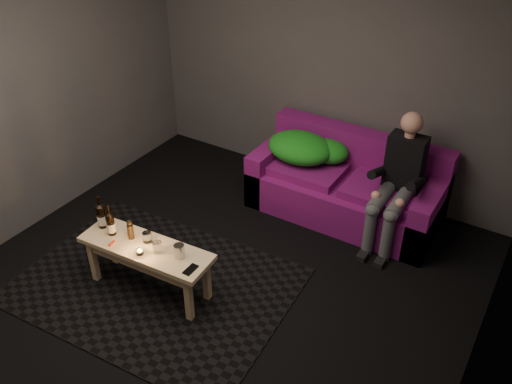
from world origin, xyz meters
TOP-DOWN VIEW (x-y plane):
  - floor at (0.00, 0.00)m, footprint 4.50×4.50m
  - room at (0.00, 0.47)m, footprint 4.50×4.50m
  - rug at (-0.43, -0.01)m, footprint 2.32×1.76m
  - sofa at (0.48, 1.81)m, footprint 1.81×0.81m
  - green_blanket at (0.01, 1.81)m, footprint 0.80×0.54m
  - person at (0.99, 1.67)m, footprint 0.33×0.75m
  - coffee_table at (-0.43, -0.06)m, footprint 1.13×0.42m
  - beer_bottle_a at (-0.90, -0.05)m, footprint 0.07×0.07m
  - beer_bottle_b at (-0.76, -0.08)m, footprint 0.07×0.07m
  - salt_shaker at (-0.62, -0.03)m, footprint 0.04×0.04m
  - pepper_mill at (-0.59, -0.04)m, footprint 0.06×0.06m
  - tumbler_back at (-0.45, -0.01)m, footprint 0.10×0.10m
  - tealight at (-0.40, -0.15)m, footprint 0.06×0.06m
  - tumbler_front at (-0.30, -0.06)m, footprint 0.09×0.09m
  - steel_cup at (-0.12, -0.02)m, footprint 0.10×0.10m
  - smartphone at (0.04, -0.10)m, footprint 0.07×0.13m
  - red_lighter at (-0.68, -0.18)m, footprint 0.03×0.07m

SIDE VIEW (x-z plane):
  - floor at x=0.00m, z-range 0.00..0.00m
  - rug at x=-0.43m, z-range 0.00..0.01m
  - sofa at x=0.48m, z-range -0.11..0.67m
  - coffee_table at x=-0.43m, z-range 0.15..0.60m
  - smartphone at x=0.04m, z-range 0.45..0.46m
  - red_lighter at x=-0.68m, z-range 0.45..0.47m
  - tealight at x=-0.40m, z-range 0.46..0.50m
  - salt_shaker at x=-0.62m, z-range 0.45..0.53m
  - tumbler_back at x=-0.45m, z-range 0.45..0.54m
  - tumbler_front at x=-0.30m, z-range 0.45..0.55m
  - steel_cup at x=-0.12m, z-range 0.45..0.57m
  - pepper_mill at x=-0.59m, z-range 0.45..0.59m
  - beer_bottle_b at x=-0.76m, z-range 0.42..0.70m
  - beer_bottle_a at x=-0.90m, z-range 0.42..0.71m
  - green_blanket at x=0.01m, z-range 0.45..0.72m
  - person at x=0.99m, z-range 0.02..1.23m
  - room at x=0.00m, z-range -0.61..3.89m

